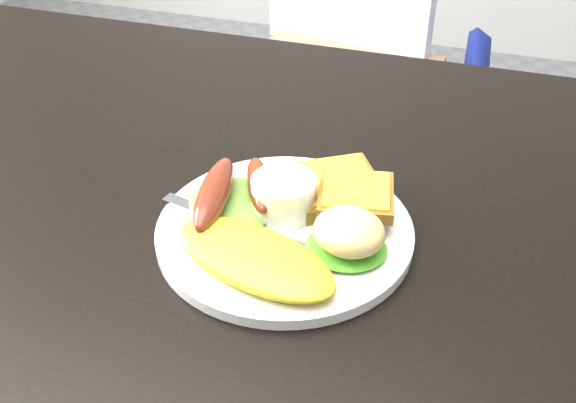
% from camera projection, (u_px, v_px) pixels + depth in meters
% --- Properties ---
extents(dining_table, '(1.20, 0.80, 0.04)m').
position_uv_depth(dining_table, '(189.00, 218.00, 0.67)').
color(dining_table, black).
rests_on(dining_table, ground).
extents(dining_chair, '(0.50, 0.50, 0.05)m').
position_uv_depth(dining_chair, '(326.00, 81.00, 1.53)').
color(dining_chair, '#A2765B').
rests_on(dining_chair, ground).
extents(plate, '(0.23, 0.23, 0.01)m').
position_uv_depth(plate, '(285.00, 231.00, 0.61)').
color(plate, white).
rests_on(plate, dining_table).
extents(lettuce_left, '(0.10, 0.09, 0.01)m').
position_uv_depth(lettuce_left, '(236.00, 202.00, 0.63)').
color(lettuce_left, olive).
rests_on(lettuce_left, plate).
extents(lettuce_right, '(0.08, 0.07, 0.01)m').
position_uv_depth(lettuce_right, '(346.00, 248.00, 0.58)').
color(lettuce_right, '#3D971A').
rests_on(lettuce_right, plate).
extents(omelette, '(0.17, 0.12, 0.02)m').
position_uv_depth(omelette, '(254.00, 257.00, 0.56)').
color(omelette, yellow).
rests_on(omelette, plate).
extents(sausage_a, '(0.05, 0.12, 0.03)m').
position_uv_depth(sausage_a, '(214.00, 193.00, 0.61)').
color(sausage_a, maroon).
rests_on(sausage_a, lettuce_left).
extents(sausage_b, '(0.06, 0.09, 0.02)m').
position_uv_depth(sausage_b, '(259.00, 184.00, 0.62)').
color(sausage_b, '#5B3312').
rests_on(sausage_b, lettuce_left).
extents(ramekin, '(0.08, 0.08, 0.03)m').
position_uv_depth(ramekin, '(284.00, 196.00, 0.61)').
color(ramekin, white).
rests_on(ramekin, plate).
extents(toast_a, '(0.12, 0.12, 0.01)m').
position_uv_depth(toast_a, '(335.00, 187.00, 0.64)').
color(toast_a, brown).
rests_on(toast_a, plate).
extents(toast_b, '(0.08, 0.08, 0.01)m').
position_uv_depth(toast_b, '(356.00, 196.00, 0.61)').
color(toast_b, '#856014').
rests_on(toast_b, toast_a).
extents(potato_salad, '(0.08, 0.08, 0.03)m').
position_uv_depth(potato_salad, '(349.00, 232.00, 0.56)').
color(potato_salad, beige).
rests_on(potato_salad, lettuce_right).
extents(fork, '(0.15, 0.05, 0.00)m').
position_uv_depth(fork, '(234.00, 223.00, 0.61)').
color(fork, '#ADAFB7').
rests_on(fork, plate).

